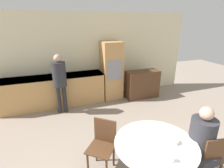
{
  "coord_description": "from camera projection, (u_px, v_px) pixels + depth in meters",
  "views": [
    {
      "loc": [
        -1.09,
        -0.49,
        2.34
      ],
      "look_at": [
        0.04,
        2.66,
        1.13
      ],
      "focal_mm": 28.0,
      "sensor_mm": 36.0,
      "label": 1
    }
  ],
  "objects": [
    {
      "name": "oven_unit",
      "position": [
        111.0,
        71.0,
        5.42
      ],
      "size": [
        0.59,
        0.59,
        1.77
      ],
      "color": "tan",
      "rests_on": "ground_plane"
    },
    {
      "name": "sideboard",
      "position": [
        142.0,
        84.0,
        5.58
      ],
      "size": [
        1.04,
        0.45,
        0.87
      ],
      "color": "#51331E",
      "rests_on": "ground_plane"
    },
    {
      "name": "person_standing",
      "position": [
        60.0,
        78.0,
        4.43
      ],
      "size": [
        0.34,
        0.34,
        1.58
      ],
      "color": "#262628",
      "rests_on": "ground_plane"
    },
    {
      "name": "person_seated",
      "position": [
        202.0,
        141.0,
        2.5
      ],
      "size": [
        0.36,
        0.43,
        1.26
      ],
      "color": "#262628",
      "rests_on": "ground_plane"
    },
    {
      "name": "bowl_near",
      "position": [
        173.0,
        141.0,
        2.38
      ],
      "size": [
        0.16,
        0.16,
        0.05
      ],
      "color": "silver",
      "rests_on": "dining_table"
    },
    {
      "name": "wall_back",
      "position": [
        88.0,
        57.0,
        5.37
      ],
      "size": [
        6.78,
        0.05,
        2.6
      ],
      "color": "beige",
      "rests_on": "ground_plane"
    },
    {
      "name": "chair_far_left",
      "position": [
        103.0,
        142.0,
        2.83
      ],
      "size": [
        0.56,
        0.56,
        0.86
      ],
      "rotation": [
        0.0,
        0.0,
        5.58
      ],
      "color": "#51331E",
      "rests_on": "ground_plane"
    },
    {
      "name": "dining_table",
      "position": [
        154.0,
        157.0,
        2.47
      ],
      "size": [
        1.13,
        1.13,
        0.78
      ],
      "color": "#51331E",
      "rests_on": "ground_plane"
    },
    {
      "name": "chair_near_right",
      "position": [
        210.0,
        156.0,
        2.54
      ],
      "size": [
        0.46,
        0.46,
        0.86
      ],
      "rotation": [
        0.0,
        0.0,
        2.97
      ],
      "color": "#51331E",
      "rests_on": "ground_plane"
    },
    {
      "name": "cup",
      "position": [
        172.0,
        158.0,
        2.06
      ],
      "size": [
        0.06,
        0.06,
        0.08
      ],
      "color": "white",
      "rests_on": "dining_table"
    },
    {
      "name": "kitchen_counter",
      "position": [
        54.0,
        91.0,
        5.0
      ],
      "size": [
        2.87,
        0.6,
        0.89
      ],
      "color": "tan",
      "rests_on": "ground_plane"
    }
  ]
}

